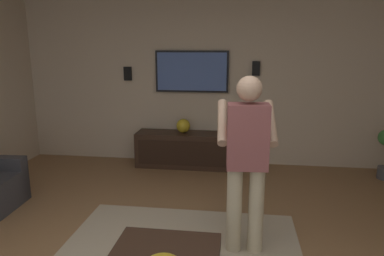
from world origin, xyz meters
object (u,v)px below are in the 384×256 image
media_console (190,150)px  vase_round (183,126)px  wall_speaker_left (256,68)px  wall_speaker_right (128,74)px  tv (192,72)px  person_standing (247,155)px

media_console → vase_round: bearing=-103.6°
wall_speaker_left → wall_speaker_right: wall_speaker_left is taller
vase_round → wall_speaker_left: wall_speaker_left is taller
vase_round → wall_speaker_right: wall_speaker_right is taller
tv → wall_speaker_right: 1.06m
tv → person_standing: bearing=18.3°
media_console → wall_speaker_right: 1.60m
tv → wall_speaker_left: size_ratio=5.29×
person_standing → vase_round: bearing=18.3°
vase_round → wall_speaker_right: size_ratio=1.00×
media_console → person_standing: (-2.33, -0.85, 0.66)m
vase_round → wall_speaker_right: 1.26m
wall_speaker_right → tv: bearing=-90.7°
tv → wall_speaker_left: bearing=90.8°
media_console → tv: 1.25m
media_console → tv: size_ratio=1.46×
person_standing → wall_speaker_right: person_standing is taller
vase_round → wall_speaker_left: 1.44m
media_console → vase_round: vase_round is taller
person_standing → vase_round: person_standing is taller
vase_round → wall_speaker_left: size_ratio=1.00×
person_standing → vase_round: 2.56m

